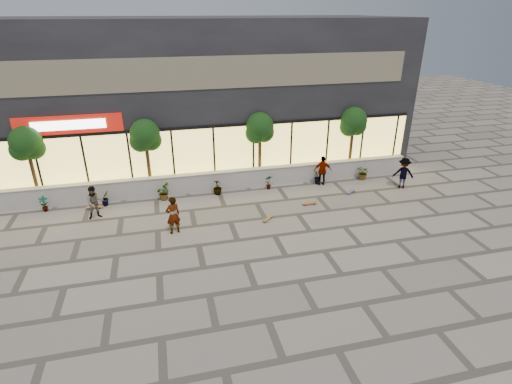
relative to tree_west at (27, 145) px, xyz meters
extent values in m
plane|color=gray|center=(9.00, -7.70, -2.99)|extent=(80.00, 80.00, 0.00)
cube|color=beige|center=(9.00, -0.70, -2.49)|extent=(22.00, 0.35, 1.00)
cube|color=#B2AFA8|center=(9.00, -0.70, -1.97)|extent=(22.00, 0.42, 0.04)
cube|color=black|center=(9.00, 4.80, 1.26)|extent=(24.00, 9.00, 8.50)
cube|color=#FFDF66|center=(9.00, 0.28, -1.29)|extent=(23.04, 0.05, 3.00)
cube|color=black|center=(9.00, 0.25, 0.26)|extent=(23.04, 0.08, 0.15)
cube|color=#A9150C|center=(2.00, 0.23, 0.81)|extent=(5.00, 0.10, 0.90)
cube|color=white|center=(2.00, 0.16, 0.81)|extent=(3.40, 0.06, 0.45)
cube|color=brown|center=(9.00, 0.28, 3.01)|extent=(21.60, 0.05, 1.60)
imported|color=#143A12|center=(0.50, -1.25, -2.58)|extent=(0.43, 0.29, 0.81)
imported|color=#143A12|center=(3.30, -1.25, -2.58)|extent=(0.57, 0.57, 0.81)
imported|color=#143A12|center=(6.10, -1.25, -2.58)|extent=(0.68, 0.77, 0.81)
imported|color=#143A12|center=(8.90, -1.25, -2.58)|extent=(0.64, 0.64, 0.81)
imported|color=#143A12|center=(11.70, -1.25, -2.58)|extent=(0.46, 0.35, 0.81)
imported|color=#143A12|center=(14.50, -1.25, -2.58)|extent=(0.55, 0.57, 0.81)
imported|color=#143A12|center=(17.30, -1.25, -2.58)|extent=(0.77, 0.84, 0.81)
cylinder|color=#4E3B1B|center=(0.00, 0.00, -1.37)|extent=(0.18, 0.18, 3.24)
sphere|color=#143A12|center=(0.00, 0.00, 0.18)|extent=(1.50, 1.50, 1.50)
sphere|color=#143A12|center=(-0.25, -0.05, -0.18)|extent=(1.10, 1.10, 1.10)
sphere|color=#143A12|center=(0.25, 0.05, -0.18)|extent=(1.10, 1.10, 1.10)
cylinder|color=#4E3B1B|center=(5.50, 0.00, -1.37)|extent=(0.18, 0.18, 3.24)
sphere|color=#143A12|center=(5.50, 0.00, 0.18)|extent=(1.50, 1.50, 1.50)
sphere|color=#143A12|center=(5.25, -0.05, -0.18)|extent=(1.10, 1.10, 1.10)
sphere|color=#143A12|center=(5.75, 0.05, -0.18)|extent=(1.10, 1.10, 1.10)
cylinder|color=#4E3B1B|center=(11.50, 0.00, -1.37)|extent=(0.18, 0.18, 3.24)
sphere|color=#143A12|center=(11.50, 0.00, 0.18)|extent=(1.50, 1.50, 1.50)
sphere|color=#143A12|center=(11.25, -0.05, -0.18)|extent=(1.10, 1.10, 1.10)
sphere|color=#143A12|center=(11.75, 0.05, -0.18)|extent=(1.10, 1.10, 1.10)
cylinder|color=#4E3B1B|center=(17.00, 0.00, -1.37)|extent=(0.18, 0.18, 3.24)
sphere|color=#143A12|center=(17.00, 0.00, 0.18)|extent=(1.50, 1.50, 1.50)
sphere|color=#143A12|center=(16.75, -0.05, -0.18)|extent=(1.10, 1.10, 1.10)
sphere|color=#143A12|center=(17.25, 0.05, -0.18)|extent=(1.10, 1.10, 1.10)
imported|color=white|center=(6.46, -4.79, -2.12)|extent=(0.73, 0.59, 1.73)
imported|color=tan|center=(3.02, -2.53, -2.19)|extent=(0.89, 0.77, 1.59)
imported|color=white|center=(14.71, -1.40, -2.15)|extent=(1.05, 0.64, 1.68)
imported|color=maroon|center=(18.80, -2.79, -2.13)|extent=(1.27, 1.04, 1.71)
cube|color=brown|center=(10.72, -4.63, -2.91)|extent=(0.64, 0.64, 0.02)
cylinder|color=black|center=(10.83, -4.42, -2.96)|extent=(0.06, 0.06, 0.05)
cylinder|color=black|center=(10.92, -4.51, -2.96)|extent=(0.06, 0.06, 0.05)
cylinder|color=black|center=(10.52, -4.74, -2.96)|extent=(0.06, 0.06, 0.05)
cylinder|color=black|center=(10.61, -4.83, -2.96)|extent=(0.06, 0.06, 0.05)
cube|color=#E7592B|center=(2.79, -1.50, -2.90)|extent=(0.80, 0.27, 0.02)
cylinder|color=black|center=(3.04, -1.45, -2.96)|extent=(0.06, 0.04, 0.06)
cylinder|color=black|center=(3.03, -1.59, -2.96)|extent=(0.06, 0.04, 0.06)
cylinder|color=black|center=(2.56, -1.41, -2.96)|extent=(0.06, 0.04, 0.06)
cylinder|color=black|center=(2.54, -1.55, -2.96)|extent=(0.06, 0.04, 0.06)
cube|color=brown|center=(13.16, -3.59, -2.90)|extent=(0.76, 0.22, 0.02)
cylinder|color=black|center=(13.39, -3.52, -2.96)|extent=(0.06, 0.03, 0.05)
cylinder|color=black|center=(13.40, -3.65, -2.96)|extent=(0.06, 0.03, 0.05)
cylinder|color=black|center=(12.93, -3.53, -2.96)|extent=(0.06, 0.03, 0.05)
cylinder|color=black|center=(12.93, -3.67, -2.96)|extent=(0.06, 0.03, 0.05)
cube|color=#504A89|center=(15.82, -2.77, -2.91)|extent=(0.70, 0.56, 0.02)
cylinder|color=black|center=(15.97, -2.59, -2.96)|extent=(0.06, 0.05, 0.05)
cylinder|color=black|center=(16.04, -2.70, -2.96)|extent=(0.06, 0.05, 0.05)
cylinder|color=black|center=(15.60, -2.84, -2.96)|extent=(0.06, 0.05, 0.05)
cylinder|color=black|center=(15.67, -2.94, -2.96)|extent=(0.06, 0.05, 0.05)
camera|label=1|loc=(6.34, -20.31, 5.91)|focal=28.00mm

